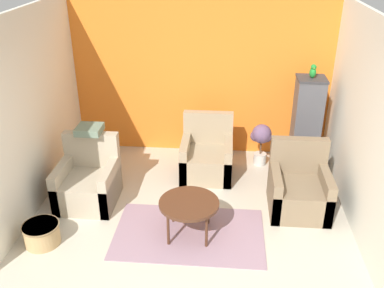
{
  "coord_description": "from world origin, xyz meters",
  "views": [
    {
      "loc": [
        0.44,
        -3.47,
        3.49
      ],
      "look_at": [
        0.0,
        1.7,
        0.94
      ],
      "focal_mm": 40.0,
      "sensor_mm": 36.0,
      "label": 1
    }
  ],
  "objects_px": {
    "coffee_table": "(189,205)",
    "wicker_basket": "(42,233)",
    "parrot": "(313,71)",
    "potted_plant": "(261,139)",
    "armchair_right": "(299,190)",
    "birdcage": "(306,126)",
    "armchair_left": "(88,183)",
    "armchair_middle": "(207,157)"
  },
  "relations": [
    {
      "from": "parrot",
      "to": "potted_plant",
      "type": "bearing_deg",
      "value": 177.07
    },
    {
      "from": "coffee_table",
      "to": "armchair_middle",
      "type": "distance_m",
      "value": 1.59
    },
    {
      "from": "armchair_middle",
      "to": "parrot",
      "type": "relative_size",
      "value": 4.38
    },
    {
      "from": "birdcage",
      "to": "armchair_right",
      "type": "bearing_deg",
      "value": -100.74
    },
    {
      "from": "armchair_left",
      "to": "armchair_middle",
      "type": "distance_m",
      "value": 1.89
    },
    {
      "from": "armchair_right",
      "to": "birdcage",
      "type": "bearing_deg",
      "value": 79.26
    },
    {
      "from": "armchair_middle",
      "to": "wicker_basket",
      "type": "height_order",
      "value": "armchair_middle"
    },
    {
      "from": "birdcage",
      "to": "wicker_basket",
      "type": "distance_m",
      "value": 4.22
    },
    {
      "from": "armchair_right",
      "to": "armchair_middle",
      "type": "bearing_deg",
      "value": 146.95
    },
    {
      "from": "armchair_left",
      "to": "parrot",
      "type": "xyz_separation_m",
      "value": [
        3.2,
        1.29,
        1.34
      ]
    },
    {
      "from": "armchair_middle",
      "to": "parrot",
      "type": "xyz_separation_m",
      "value": [
        1.56,
        0.37,
        1.34
      ]
    },
    {
      "from": "coffee_table",
      "to": "armchair_left",
      "type": "height_order",
      "value": "armchair_left"
    },
    {
      "from": "armchair_right",
      "to": "wicker_basket",
      "type": "relative_size",
      "value": 2.08
    },
    {
      "from": "armchair_right",
      "to": "birdcage",
      "type": "height_order",
      "value": "birdcage"
    },
    {
      "from": "armchair_right",
      "to": "birdcage",
      "type": "xyz_separation_m",
      "value": [
        0.23,
        1.23,
        0.43
      ]
    },
    {
      "from": "armchair_left",
      "to": "potted_plant",
      "type": "relative_size",
      "value": 1.33
    },
    {
      "from": "birdcage",
      "to": "wicker_basket",
      "type": "bearing_deg",
      "value": -147.04
    },
    {
      "from": "armchair_left",
      "to": "armchair_middle",
      "type": "bearing_deg",
      "value": 29.41
    },
    {
      "from": "parrot",
      "to": "potted_plant",
      "type": "relative_size",
      "value": 0.3
    },
    {
      "from": "parrot",
      "to": "birdcage",
      "type": "bearing_deg",
      "value": -90.0
    },
    {
      "from": "coffee_table",
      "to": "armchair_middle",
      "type": "xyz_separation_m",
      "value": [
        0.14,
        1.57,
        -0.15
      ]
    },
    {
      "from": "birdcage",
      "to": "armchair_middle",
      "type": "bearing_deg",
      "value": -166.81
    },
    {
      "from": "coffee_table",
      "to": "wicker_basket",
      "type": "bearing_deg",
      "value": -169.53
    },
    {
      "from": "armchair_left",
      "to": "armchair_right",
      "type": "bearing_deg",
      "value": 1.26
    },
    {
      "from": "armchair_right",
      "to": "armchair_left",
      "type": "bearing_deg",
      "value": -178.74
    },
    {
      "from": "coffee_table",
      "to": "armchair_right",
      "type": "bearing_deg",
      "value": 25.98
    },
    {
      "from": "potted_plant",
      "to": "wicker_basket",
      "type": "relative_size",
      "value": 1.57
    },
    {
      "from": "coffee_table",
      "to": "parrot",
      "type": "bearing_deg",
      "value": 48.86
    },
    {
      "from": "parrot",
      "to": "wicker_basket",
      "type": "xyz_separation_m",
      "value": [
        -3.51,
        -2.27,
        -1.49
      ]
    },
    {
      "from": "birdcage",
      "to": "parrot",
      "type": "xyz_separation_m",
      "value": [
        0.0,
        0.0,
        0.9
      ]
    },
    {
      "from": "armchair_right",
      "to": "potted_plant",
      "type": "bearing_deg",
      "value": 109.78
    },
    {
      "from": "coffee_table",
      "to": "potted_plant",
      "type": "relative_size",
      "value": 1.06
    },
    {
      "from": "armchair_middle",
      "to": "parrot",
      "type": "distance_m",
      "value": 2.08
    },
    {
      "from": "armchair_left",
      "to": "wicker_basket",
      "type": "xyz_separation_m",
      "value": [
        -0.31,
        -0.98,
        -0.15
      ]
    },
    {
      "from": "armchair_middle",
      "to": "birdcage",
      "type": "xyz_separation_m",
      "value": [
        1.56,
        0.36,
        0.43
      ]
    },
    {
      "from": "armchair_middle",
      "to": "potted_plant",
      "type": "bearing_deg",
      "value": 24.79
    },
    {
      "from": "birdcage",
      "to": "parrot",
      "type": "relative_size",
      "value": 7.09
    },
    {
      "from": "wicker_basket",
      "to": "birdcage",
      "type": "bearing_deg",
      "value": 32.96
    },
    {
      "from": "wicker_basket",
      "to": "parrot",
      "type": "bearing_deg",
      "value": 32.98
    },
    {
      "from": "coffee_table",
      "to": "wicker_basket",
      "type": "xyz_separation_m",
      "value": [
        -1.81,
        -0.33,
        -0.3
      ]
    },
    {
      "from": "coffee_table",
      "to": "birdcage",
      "type": "height_order",
      "value": "birdcage"
    },
    {
      "from": "armchair_middle",
      "to": "armchair_right",
      "type": "bearing_deg",
      "value": -33.05
    }
  ]
}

